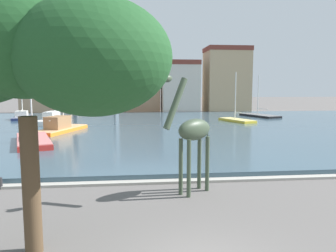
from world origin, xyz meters
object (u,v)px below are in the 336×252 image
object	(u,v)px
sailboat_navy	(23,118)
shade_tree	(32,52)
sailboat_white	(55,120)
sailboat_black	(257,116)
giraffe_statue	(192,132)
sailboat_yellow	(234,121)
mooring_bollard	(0,183)
sailboat_orange	(63,128)
sailboat_red	(33,141)

from	to	relation	value
sailboat_navy	shade_tree	distance (m)	38.78
sailboat_white	sailboat_navy	size ratio (longest dim) A/B	1.40
sailboat_white	sailboat_black	xyz separation A→B (m)	(27.25, 5.46, -0.24)
giraffe_statue	sailboat_yellow	size ratio (longest dim) A/B	0.80
sailboat_white	mooring_bollard	size ratio (longest dim) A/B	18.19
sailboat_navy	mooring_bollard	bearing A→B (deg)	-73.89
sailboat_orange	shade_tree	bearing A→B (deg)	-79.76
sailboat_orange	sailboat_navy	world-z (taller)	sailboat_orange
sailboat_navy	sailboat_red	size ratio (longest dim) A/B	0.75
sailboat_orange	sailboat_navy	distance (m)	15.57
giraffe_statue	sailboat_yellow	xyz separation A→B (m)	(10.06, 25.97, -2.26)
sailboat_orange	sailboat_red	distance (m)	6.30
sailboat_red	giraffe_statue	bearing A→B (deg)	-50.64
giraffe_statue	sailboat_navy	size ratio (longest dim) A/B	0.79
sailboat_black	shade_tree	distance (m)	42.59
sailboat_navy	shade_tree	world-z (taller)	shade_tree
sailboat_yellow	shade_tree	bearing A→B (deg)	-116.12
sailboat_orange	shade_tree	world-z (taller)	sailboat_orange
sailboat_navy	sailboat_black	bearing A→B (deg)	0.98
sailboat_white	sailboat_navy	xyz separation A→B (m)	(-5.35, 4.90, -0.09)
giraffe_statue	shade_tree	xyz separation A→B (m)	(-4.94, -4.60, 2.73)
sailboat_yellow	shade_tree	size ratio (longest dim) A/B	0.92
sailboat_orange	sailboat_yellow	world-z (taller)	sailboat_orange
sailboat_white	sailboat_red	xyz separation A→B (m)	(1.68, -14.67, -0.17)
giraffe_statue	sailboat_red	size ratio (longest dim) A/B	0.59
sailboat_navy	mooring_bollard	distance (m)	31.62
sailboat_navy	sailboat_white	bearing A→B (deg)	-42.48
giraffe_statue	sailboat_red	bearing A→B (deg)	129.36
sailboat_black	sailboat_white	bearing A→B (deg)	-168.68
sailboat_navy	sailboat_black	size ratio (longest dim) A/B	0.84
sailboat_orange	sailboat_white	xyz separation A→B (m)	(-2.66, 8.45, -0.01)
sailboat_white	mooring_bollard	distance (m)	25.71
sailboat_black	shade_tree	world-z (taller)	shade_tree
sailboat_red	shade_tree	world-z (taller)	sailboat_red
mooring_bollard	sailboat_white	bearing A→B (deg)	97.65
sailboat_black	shade_tree	bearing A→B (deg)	-118.85
sailboat_yellow	mooring_bollard	xyz separation A→B (m)	(-18.41, -24.47, -0.11)
sailboat_white	shade_tree	bearing A→B (deg)	-77.78
sailboat_orange	sailboat_yellow	distance (m)	20.57
sailboat_white	mooring_bollard	xyz separation A→B (m)	(3.42, -25.48, -0.34)
sailboat_navy	mooring_bollard	world-z (taller)	sailboat_navy
sailboat_navy	sailboat_black	distance (m)	32.60
sailboat_yellow	mooring_bollard	bearing A→B (deg)	-126.96
sailboat_white	sailboat_red	bearing A→B (deg)	-83.48
sailboat_navy	sailboat_orange	bearing A→B (deg)	-59.02
sailboat_red	sailboat_orange	bearing A→B (deg)	81.00
giraffe_statue	sailboat_black	world-z (taller)	sailboat_black
sailboat_red	sailboat_navy	bearing A→B (deg)	109.76
sailboat_navy	shade_tree	bearing A→B (deg)	-71.52
sailboat_white	sailboat_yellow	size ratio (longest dim) A/B	1.43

